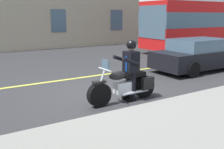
{
  "coord_description": "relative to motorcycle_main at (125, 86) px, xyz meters",
  "views": [
    {
      "loc": [
        3.82,
        7.0,
        2.4
      ],
      "look_at": [
        0.05,
        0.91,
        0.75
      ],
      "focal_mm": 41.44,
      "sensor_mm": 36.0,
      "label": 1
    }
  ],
  "objects": [
    {
      "name": "car_silver",
      "position": [
        -5.25,
        -1.79,
        0.24
      ],
      "size": [
        4.6,
        1.92,
        1.4
      ],
      "color": "black",
      "rests_on": "ground_plane"
    },
    {
      "name": "bus_near",
      "position": [
        -11.54,
        -6.08,
        1.42
      ],
      "size": [
        11.05,
        2.7,
        3.3
      ],
      "color": "red",
      "rests_on": "ground_plane"
    },
    {
      "name": "ground_plane",
      "position": [
        0.19,
        -1.21,
        -0.45
      ],
      "size": [
        80.0,
        80.0,
        0.0
      ],
      "primitive_type": "plane",
      "color": "#333335"
    },
    {
      "name": "rider_main",
      "position": [
        -0.19,
        -0.01,
        0.58
      ],
      "size": [
        0.63,
        0.56,
        1.74
      ],
      "color": "black",
      "rests_on": "ground_plane"
    },
    {
      "name": "lane_center_stripe",
      "position": [
        0.19,
        -3.21,
        -0.45
      ],
      "size": [
        60.0,
        0.16,
        0.01
      ],
      "primitive_type": "cube",
      "color": "#E5DB4C",
      "rests_on": "ground_plane"
    },
    {
      "name": "motorcycle_main",
      "position": [
        0.0,
        0.0,
        0.0
      ],
      "size": [
        2.21,
        0.62,
        1.26
      ],
      "color": "black",
      "rests_on": "ground_plane"
    }
  ]
}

